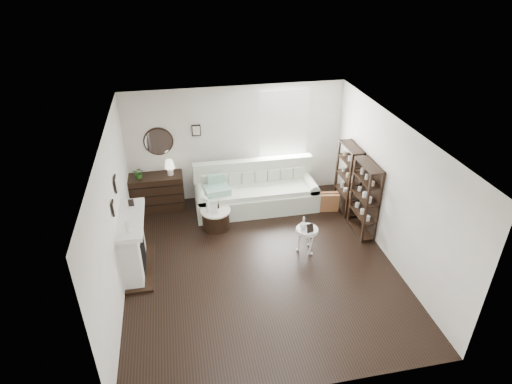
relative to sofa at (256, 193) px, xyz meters
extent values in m
plane|color=black|center=(-0.33, -2.09, -0.36)|extent=(5.50, 5.50, 0.00)
plane|color=white|center=(-0.33, -2.09, 2.34)|extent=(5.50, 5.50, 0.00)
plane|color=beige|center=(-0.33, 0.66, 0.99)|extent=(5.00, 0.00, 5.00)
plane|color=beige|center=(-0.33, -4.84, 0.99)|extent=(5.00, 0.00, 5.00)
plane|color=beige|center=(-2.83, -2.09, 0.99)|extent=(0.00, 5.50, 5.50)
plane|color=beige|center=(2.17, -2.09, 0.99)|extent=(0.00, 5.50, 5.50)
cube|color=white|center=(0.77, 0.64, 1.24)|extent=(1.00, 0.02, 1.80)
cube|color=white|center=(0.77, 0.58, 1.24)|extent=(1.15, 0.02, 1.90)
cylinder|color=silver|center=(-2.08, 0.63, 1.19)|extent=(0.60, 0.03, 0.60)
cube|color=black|center=(-1.23, 0.63, 1.39)|extent=(0.20, 0.03, 0.26)
cube|color=silver|center=(-2.66, -1.79, 0.19)|extent=(0.34, 1.20, 1.10)
cube|color=black|center=(-2.63, -1.79, 0.04)|extent=(0.30, 0.65, 0.70)
cube|color=silver|center=(-2.61, -1.79, 0.76)|extent=(0.44, 1.35, 0.08)
cube|color=black|center=(-2.58, -1.79, -0.33)|extent=(0.50, 1.40, 0.05)
cylinder|color=beige|center=(-2.61, -2.24, 0.91)|extent=(0.08, 0.08, 0.22)
cube|color=black|center=(-2.61, -1.39, 0.87)|extent=(0.10, 0.03, 0.14)
cube|color=black|center=(-2.80, -2.14, 1.24)|extent=(0.03, 0.18, 0.24)
cube|color=black|center=(-2.80, -1.49, 1.34)|extent=(0.03, 0.22, 0.28)
cube|color=black|center=(2.00, -0.54, 0.44)|extent=(0.30, 0.80, 1.60)
cylinder|color=tan|center=(1.98, -0.79, 0.16)|extent=(0.08, 0.08, 0.11)
cylinder|color=tan|center=(1.98, -0.54, 0.16)|extent=(0.08, 0.08, 0.11)
cylinder|color=tan|center=(1.98, -0.29, 0.16)|extent=(0.08, 0.08, 0.11)
cylinder|color=tan|center=(1.98, -0.79, 0.56)|extent=(0.08, 0.08, 0.11)
cylinder|color=tan|center=(1.98, -0.54, 0.56)|extent=(0.08, 0.08, 0.11)
cylinder|color=tan|center=(1.98, -0.29, 0.56)|extent=(0.08, 0.08, 0.11)
cylinder|color=tan|center=(1.98, -0.79, 0.96)|extent=(0.08, 0.08, 0.11)
cylinder|color=tan|center=(1.98, -0.54, 0.96)|extent=(0.08, 0.08, 0.11)
cylinder|color=tan|center=(1.98, -0.29, 0.96)|extent=(0.08, 0.08, 0.11)
cube|color=black|center=(2.00, -1.44, 0.44)|extent=(0.30, 0.80, 1.60)
cylinder|color=tan|center=(1.98, -1.69, 0.16)|extent=(0.08, 0.08, 0.11)
cylinder|color=tan|center=(1.98, -1.44, 0.16)|extent=(0.08, 0.08, 0.11)
cylinder|color=tan|center=(1.98, -1.19, 0.16)|extent=(0.08, 0.08, 0.11)
cylinder|color=tan|center=(1.98, -1.69, 0.56)|extent=(0.08, 0.08, 0.11)
cylinder|color=tan|center=(1.98, -1.44, 0.56)|extent=(0.08, 0.08, 0.11)
cylinder|color=tan|center=(1.98, -1.19, 0.56)|extent=(0.08, 0.08, 0.11)
cylinder|color=tan|center=(1.98, -1.69, 0.96)|extent=(0.08, 0.08, 0.11)
cylinder|color=tan|center=(1.98, -1.44, 0.96)|extent=(0.08, 0.08, 0.11)
cylinder|color=tan|center=(1.98, -1.19, 0.96)|extent=(0.08, 0.08, 0.11)
cube|color=beige|center=(0.00, -0.09, -0.13)|extent=(2.77, 0.96, 0.45)
cube|color=beige|center=(0.00, -0.12, 0.14)|extent=(2.40, 0.77, 0.11)
cube|color=beige|center=(0.00, 0.29, 0.29)|extent=(2.77, 0.21, 0.85)
cube|color=beige|center=(-1.26, -0.09, -0.08)|extent=(0.23, 0.91, 0.55)
cube|color=beige|center=(1.26, -0.09, -0.08)|extent=(0.23, 0.91, 0.55)
cube|color=#2A9B69|center=(-0.91, -0.14, 0.27)|extent=(0.60, 0.52, 0.14)
cube|color=brown|center=(1.52, -0.45, -0.14)|extent=(0.66, 0.30, 0.42)
cube|color=black|center=(-2.25, 0.38, 0.06)|extent=(1.25, 0.52, 0.83)
cube|color=black|center=(-2.25, 0.11, -0.13)|extent=(1.20, 0.01, 0.02)
cube|color=black|center=(-2.25, 0.11, 0.10)|extent=(1.20, 0.01, 0.02)
cube|color=black|center=(-2.25, 0.11, 0.33)|extent=(1.20, 0.01, 0.01)
imported|color=#205117|center=(-2.57, 0.33, 0.61)|extent=(0.29, 0.26, 0.27)
cylinder|color=black|center=(-1.01, -0.69, -0.15)|extent=(0.58, 0.58, 0.41)
cylinder|color=beige|center=(-1.01, -0.69, 0.07)|extent=(0.64, 0.64, 0.04)
cylinder|color=white|center=(0.66, -1.85, 0.16)|extent=(0.43, 0.43, 0.03)
cylinder|color=silver|center=(0.66, -1.85, 0.12)|extent=(0.44, 0.44, 0.02)
cylinder|color=silver|center=(0.66, -1.85, -0.11)|extent=(0.03, 0.03, 0.50)
cylinder|color=silver|center=(-1.17, -0.76, 0.24)|extent=(0.07, 0.07, 0.31)
cube|color=silver|center=(-1.06, -0.84, 0.19)|extent=(0.16, 0.08, 0.20)
cube|color=black|center=(0.68, -1.97, 0.26)|extent=(0.14, 0.08, 0.18)
camera|label=1|loc=(-1.66, -8.40, 4.95)|focal=30.00mm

